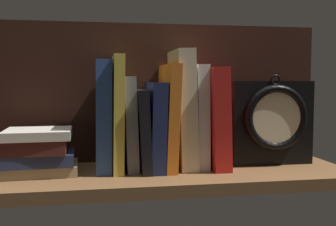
{
  "coord_description": "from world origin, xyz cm",
  "views": [
    {
      "loc": [
        -12.64,
        -82.09,
        18.7
      ],
      "look_at": [
        2.29,
        3.15,
        12.08
      ],
      "focal_mm": 42.27,
      "sensor_mm": 36.0,
      "label": 1
    }
  ],
  "objects": [
    {
      "name": "book_red_requiem",
      "position": [
        12.36,
        3.15,
        11.0
      ],
      "size": [
        4.38,
        16.32,
        22.11
      ],
      "primitive_type": "cube",
      "rotation": [
        0.0,
        -0.03,
        0.0
      ],
      "color": "red",
      "rests_on": "ground_plane"
    },
    {
      "name": "book_white_catcher",
      "position": [
        8.96,
        3.15,
        11.27
      ],
      "size": [
        2.79,
        12.13,
        22.56
      ],
      "primitive_type": "cube",
      "rotation": [
        0.0,
        -0.01,
        0.0
      ],
      "color": "silver",
      "rests_on": "ground_plane"
    },
    {
      "name": "book_orange_pandolfini",
      "position": [
        2.25,
        3.15,
        11.31
      ],
      "size": [
        3.28,
        16.43,
        22.71
      ],
      "primitive_type": "cube",
      "rotation": [
        0.0,
        0.04,
        0.0
      ],
      "color": "orange",
      "rests_on": "ground_plane"
    },
    {
      "name": "back_panel",
      "position": [
        0.0,
        12.12,
        16.34
      ],
      "size": [
        81.73,
        1.2,
        32.68
      ],
      "primitive_type": "cube",
      "color": "black",
      "rests_on": "ground_plane"
    },
    {
      "name": "book_yellow_seinlanguage",
      "position": [
        -8.71,
        3.15,
        12.22
      ],
      "size": [
        2.57,
        14.9,
        24.47
      ],
      "primitive_type": "cube",
      "rotation": [
        0.0,
        0.02,
        0.0
      ],
      "color": "gold",
      "rests_on": "ground_plane"
    },
    {
      "name": "book_stack_side",
      "position": [
        -25.94,
        0.89,
        4.45
      ],
      "size": [
        18.58,
        12.22,
        9.28
      ],
      "color": "#9E8966",
      "rests_on": "ground_plane"
    },
    {
      "name": "book_blue_modern",
      "position": [
        -11.69,
        3.15,
        11.69
      ],
      "size": [
        3.49,
        13.18,
        23.42
      ],
      "primitive_type": "cube",
      "rotation": [
        0.0,
        0.01,
        0.0
      ],
      "color": "#2D4C8E",
      "rests_on": "ground_plane"
    },
    {
      "name": "ground_plane",
      "position": [
        0.0,
        0.0,
        -1.25
      ],
      "size": [
        81.73,
        25.45,
        2.5
      ],
      "primitive_type": "cube",
      "color": "brown"
    },
    {
      "name": "book_gray_chess",
      "position": [
        -6.12,
        3.15,
        10.01
      ],
      "size": [
        3.06,
        12.35,
        20.08
      ],
      "primitive_type": "cube",
      "rotation": [
        0.0,
        -0.03,
        0.0
      ],
      "color": "gray",
      "rests_on": "ground_plane"
    },
    {
      "name": "book_black_skeptic",
      "position": [
        -3.56,
        3.15,
        8.61
      ],
      "size": [
        2.79,
        16.74,
        17.3
      ],
      "primitive_type": "cube",
      "rotation": [
        0.0,
        -0.04,
        0.0
      ],
      "color": "black",
      "rests_on": "ground_plane"
    },
    {
      "name": "book_navy_bierce",
      "position": [
        -0.72,
        3.15,
        9.39
      ],
      "size": [
        3.5,
        16.39,
        18.85
      ],
      "primitive_type": "cube",
      "rotation": [
        0.0,
        0.03,
        0.0
      ],
      "color": "#192147",
      "rests_on": "ground_plane"
    },
    {
      "name": "book_cream_twain",
      "position": [
        5.56,
        3.15,
        12.89
      ],
      "size": [
        4.52,
        13.5,
        25.88
      ],
      "primitive_type": "cube",
      "rotation": [
        0.0,
        -0.03,
        0.0
      ],
      "color": "beige",
      "rests_on": "ground_plane"
    },
    {
      "name": "framed_clock",
      "position": [
        26.25,
        2.98,
        9.83
      ],
      "size": [
        19.1,
        6.75,
        20.56
      ],
      "color": "black",
      "rests_on": "ground_plane"
    }
  ]
}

